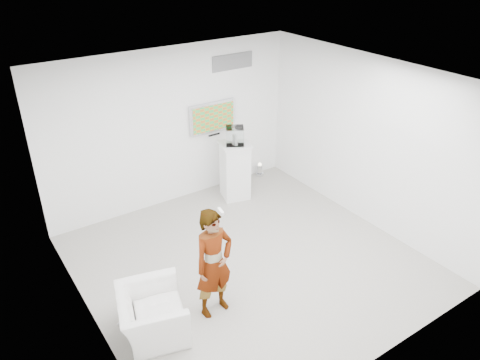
% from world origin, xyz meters
% --- Properties ---
extents(room, '(5.01, 5.01, 3.00)m').
position_xyz_m(room, '(0.00, 0.00, 1.50)').
color(room, '#A6A398').
rests_on(room, ground).
extents(tv, '(1.00, 0.08, 0.60)m').
position_xyz_m(tv, '(0.85, 2.45, 1.55)').
color(tv, silver).
rests_on(tv, room).
extents(logo_decal, '(0.90, 0.02, 0.30)m').
position_xyz_m(logo_decal, '(1.35, 2.49, 2.55)').
color(logo_decal, slate).
rests_on(logo_decal, room).
extents(person, '(0.63, 0.45, 1.62)m').
position_xyz_m(person, '(-1.02, -0.63, 0.81)').
color(person, white).
rests_on(person, room).
extents(armchair, '(1.07, 1.15, 0.62)m').
position_xyz_m(armchair, '(-1.92, -0.52, 0.31)').
color(armchair, white).
rests_on(armchair, room).
extents(pedestal, '(0.69, 0.69, 1.14)m').
position_xyz_m(pedestal, '(1.01, 1.90, 0.57)').
color(pedestal, white).
rests_on(pedestal, room).
extents(floor_uplight, '(0.19, 0.19, 0.29)m').
position_xyz_m(floor_uplight, '(1.95, 2.35, 0.14)').
color(floor_uplight, silver).
rests_on(floor_uplight, room).
extents(vitrine, '(0.46, 0.46, 0.33)m').
position_xyz_m(vitrine, '(1.01, 1.90, 1.31)').
color(vitrine, white).
rests_on(vitrine, pedestal).
extents(console, '(0.08, 0.16, 0.21)m').
position_xyz_m(console, '(1.01, 1.90, 1.25)').
color(console, white).
rests_on(console, pedestal).
extents(wii_remote, '(0.07, 0.16, 0.04)m').
position_xyz_m(wii_remote, '(-0.78, -0.45, 1.46)').
color(wii_remote, white).
rests_on(wii_remote, person).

